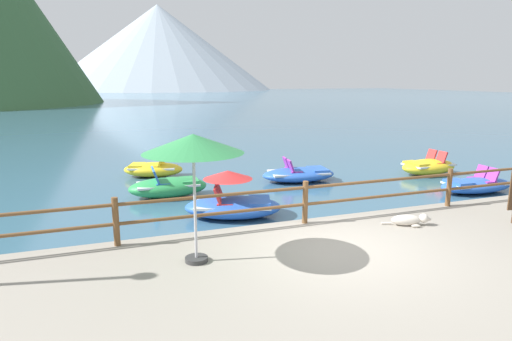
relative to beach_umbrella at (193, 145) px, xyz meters
The scene contains 12 objects.
ground_plane 39.87m from the beach_umbrella, 86.11° to the left, with size 200.00×200.00×0.00m, color #38607A.
promenade_dock 4.31m from the beach_umbrella, 42.79° to the right, with size 28.00×8.00×0.40m, color gray.
dock_railing 3.32m from the beach_umbrella, 24.87° to the left, with size 23.92×0.12×0.95m.
beach_umbrella is the anchor object (origin of this frame).
dog_resting 5.15m from the beach_umbrella, ahead, with size 1.03×0.50×0.26m.
pedal_boat_0 4.29m from the beach_umbrella, 63.66° to the left, with size 2.78×2.06×1.24m.
pedal_boat_1 8.52m from the beach_umbrella, 52.26° to the left, with size 2.73×1.64×0.83m.
pedal_boat_2 11.92m from the beach_umbrella, 30.35° to the left, with size 2.32×1.38×0.89m.
pedal_boat_3 10.41m from the beach_umbrella, 18.47° to the left, with size 2.60×1.21×0.81m.
pedal_boat_4 9.28m from the beach_umbrella, 88.02° to the left, with size 2.38×1.73×0.86m.
pedal_boat_5 6.36m from the beach_umbrella, 86.04° to the left, with size 2.40×1.28×0.91m.
distant_peak 146.88m from the beach_umbrella, 82.59° to the left, with size 74.08×74.08×27.27m, color #9EADBC.
Camera 1 is at (-4.14, -6.80, 3.53)m, focal length 30.76 mm.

